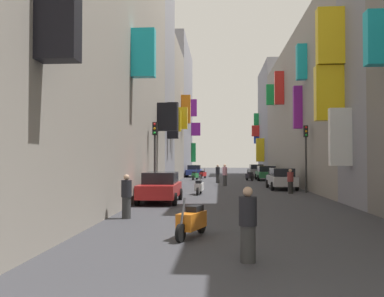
{
  "coord_description": "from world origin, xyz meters",
  "views": [
    {
      "loc": [
        -0.96,
        -2.56,
        2.15
      ],
      "look_at": [
        -2.96,
        27.79,
        2.94
      ],
      "focal_mm": 38.22,
      "sensor_mm": 36.0,
      "label": 1
    }
  ],
  "objects_px": {
    "pedestrian_near_left": "(126,197)",
    "traffic_light_far_corner": "(306,147)",
    "parked_car_green": "(266,173)",
    "scooter_blue": "(271,179)",
    "scooter_orange": "(192,220)",
    "scooter_black": "(249,176)",
    "parked_car_red": "(160,187)",
    "traffic_light_near_corner": "(155,146)",
    "pedestrian_crossing": "(225,175)",
    "scooter_white": "(199,187)",
    "pedestrian_mid_street": "(218,174)",
    "scooter_green": "(195,175)",
    "pedestrian_far_away": "(248,225)",
    "parked_car_silver": "(281,178)",
    "parked_car_grey": "(256,170)",
    "scooter_red": "(203,174)",
    "pedestrian_near_right": "(290,181)",
    "parked_car_blue": "(194,171)"
  },
  "relations": [
    {
      "from": "parked_car_grey",
      "to": "scooter_black",
      "type": "bearing_deg",
      "value": -99.57
    },
    {
      "from": "parked_car_grey",
      "to": "scooter_blue",
      "type": "height_order",
      "value": "parked_car_grey"
    },
    {
      "from": "parked_car_green",
      "to": "scooter_orange",
      "type": "distance_m",
      "value": 31.34
    },
    {
      "from": "pedestrian_far_away",
      "to": "pedestrian_crossing",
      "type": "bearing_deg",
      "value": 90.3
    },
    {
      "from": "pedestrian_near_left",
      "to": "traffic_light_far_corner",
      "type": "bearing_deg",
      "value": 53.33
    },
    {
      "from": "scooter_blue",
      "to": "parked_car_green",
      "type": "bearing_deg",
      "value": 86.56
    },
    {
      "from": "scooter_orange",
      "to": "scooter_black",
      "type": "xyz_separation_m",
      "value": [
        3.79,
        29.77,
        -0.0
      ]
    },
    {
      "from": "parked_car_green",
      "to": "traffic_light_far_corner",
      "type": "bearing_deg",
      "value": -87.15
    },
    {
      "from": "scooter_white",
      "to": "pedestrian_mid_street",
      "type": "xyz_separation_m",
      "value": [
        1.1,
        12.04,
        0.36
      ]
    },
    {
      "from": "scooter_black",
      "to": "scooter_blue",
      "type": "relative_size",
      "value": 0.94
    },
    {
      "from": "scooter_green",
      "to": "pedestrian_near_left",
      "type": "xyz_separation_m",
      "value": [
        -0.89,
        -27.5,
        0.33
      ]
    },
    {
      "from": "parked_car_green",
      "to": "parked_car_grey",
      "type": "xyz_separation_m",
      "value": [
        -0.36,
        7.29,
        0.03
      ]
    },
    {
      "from": "pedestrian_near_left",
      "to": "scooter_green",
      "type": "bearing_deg",
      "value": 88.15
    },
    {
      "from": "parked_car_silver",
      "to": "pedestrian_near_left",
      "type": "distance_m",
      "value": 16.86
    },
    {
      "from": "parked_car_grey",
      "to": "scooter_orange",
      "type": "bearing_deg",
      "value": -97.76
    },
    {
      "from": "parked_car_blue",
      "to": "traffic_light_far_corner",
      "type": "xyz_separation_m",
      "value": [
        8.56,
        -22.84,
        2.18
      ]
    },
    {
      "from": "pedestrian_near_right",
      "to": "parked_car_red",
      "type": "bearing_deg",
      "value": -142.64
    },
    {
      "from": "pedestrian_mid_street",
      "to": "traffic_light_far_corner",
      "type": "bearing_deg",
      "value": -61.05
    },
    {
      "from": "scooter_black",
      "to": "scooter_white",
      "type": "height_order",
      "value": "same"
    },
    {
      "from": "scooter_blue",
      "to": "scooter_black",
      "type": "bearing_deg",
      "value": 103.12
    },
    {
      "from": "parked_car_red",
      "to": "pedestrian_crossing",
      "type": "distance_m",
      "value": 13.23
    },
    {
      "from": "parked_car_green",
      "to": "scooter_blue",
      "type": "relative_size",
      "value": 2.14
    },
    {
      "from": "parked_car_green",
      "to": "scooter_blue",
      "type": "xyz_separation_m",
      "value": [
        -0.41,
        -6.87,
        -0.3
      ]
    },
    {
      "from": "scooter_white",
      "to": "pedestrian_crossing",
      "type": "distance_m",
      "value": 8.33
    },
    {
      "from": "parked_car_grey",
      "to": "pedestrian_crossing",
      "type": "relative_size",
      "value": 2.52
    },
    {
      "from": "scooter_red",
      "to": "pedestrian_far_away",
      "type": "height_order",
      "value": "pedestrian_far_away"
    },
    {
      "from": "scooter_red",
      "to": "pedestrian_near_left",
      "type": "relative_size",
      "value": 1.17
    },
    {
      "from": "parked_car_red",
      "to": "parked_car_green",
      "type": "bearing_deg",
      "value": 70.55
    },
    {
      "from": "pedestrian_mid_street",
      "to": "scooter_blue",
      "type": "bearing_deg",
      "value": -20.48
    },
    {
      "from": "scooter_orange",
      "to": "pedestrian_far_away",
      "type": "distance_m",
      "value": 2.96
    },
    {
      "from": "scooter_white",
      "to": "pedestrian_crossing",
      "type": "xyz_separation_m",
      "value": [
        1.68,
        8.15,
        0.41
      ]
    },
    {
      "from": "scooter_red",
      "to": "traffic_light_far_corner",
      "type": "bearing_deg",
      "value": -68.8
    },
    {
      "from": "scooter_red",
      "to": "scooter_white",
      "type": "xyz_separation_m",
      "value": [
        0.57,
        -20.72,
        -0.0
      ]
    },
    {
      "from": "scooter_orange",
      "to": "scooter_black",
      "type": "height_order",
      "value": "same"
    },
    {
      "from": "parked_car_red",
      "to": "pedestrian_far_away",
      "type": "height_order",
      "value": "pedestrian_far_away"
    },
    {
      "from": "parked_car_grey",
      "to": "pedestrian_near_right",
      "type": "height_order",
      "value": "pedestrian_near_right"
    },
    {
      "from": "pedestrian_near_left",
      "to": "traffic_light_far_corner",
      "type": "xyz_separation_m",
      "value": [
        8.92,
        11.98,
        2.14
      ]
    },
    {
      "from": "parked_car_silver",
      "to": "pedestrian_far_away",
      "type": "height_order",
      "value": "pedestrian_far_away"
    },
    {
      "from": "traffic_light_near_corner",
      "to": "parked_car_green",
      "type": "bearing_deg",
      "value": 65.88
    },
    {
      "from": "parked_car_green",
      "to": "parked_car_grey",
      "type": "height_order",
      "value": "parked_car_grey"
    },
    {
      "from": "scooter_blue",
      "to": "pedestrian_near_right",
      "type": "xyz_separation_m",
      "value": [
        0.05,
        -9.37,
        0.3
      ]
    },
    {
      "from": "parked_car_blue",
      "to": "traffic_light_far_corner",
      "type": "bearing_deg",
      "value": -69.45
    },
    {
      "from": "scooter_blue",
      "to": "pedestrian_near_right",
      "type": "distance_m",
      "value": 9.37
    },
    {
      "from": "scooter_black",
      "to": "pedestrian_far_away",
      "type": "height_order",
      "value": "pedestrian_far_away"
    },
    {
      "from": "pedestrian_near_left",
      "to": "scooter_black",
      "type": "bearing_deg",
      "value": 76.39
    },
    {
      "from": "parked_car_red",
      "to": "traffic_light_near_corner",
      "type": "xyz_separation_m",
      "value": [
        -0.75,
        2.95,
        2.13
      ]
    },
    {
      "from": "scooter_orange",
      "to": "scooter_green",
      "type": "height_order",
      "value": "same"
    },
    {
      "from": "parked_car_silver",
      "to": "scooter_green",
      "type": "xyz_separation_m",
      "value": [
        -6.93,
        12.55,
        -0.32
      ]
    },
    {
      "from": "pedestrian_near_left",
      "to": "traffic_light_far_corner",
      "type": "relative_size",
      "value": 0.37
    },
    {
      "from": "pedestrian_mid_street",
      "to": "pedestrian_far_away",
      "type": "bearing_deg",
      "value": -88.57
    }
  ]
}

